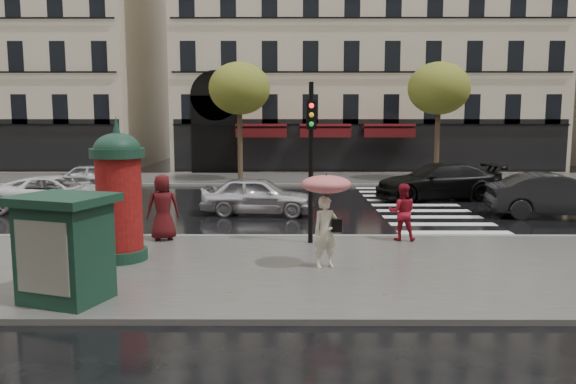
{
  "coord_description": "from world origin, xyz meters",
  "views": [
    {
      "loc": [
        0.8,
        -13.39,
        3.62
      ],
      "look_at": [
        0.74,
        1.5,
        1.63
      ],
      "focal_mm": 35.0,
      "sensor_mm": 36.0,
      "label": 1
    }
  ],
  "objects_px": {
    "car_darkgrey": "(557,196)",
    "car_white": "(55,193)",
    "traffic_light": "(311,147)",
    "woman_umbrella": "(326,205)",
    "car_black": "(438,181)",
    "woman_red": "(402,212)",
    "newsstand": "(65,247)",
    "car_far_silver": "(83,176)",
    "man_burgundy": "(163,207)",
    "morris_column": "(119,192)",
    "car_silver": "(258,196)"
  },
  "relations": [
    {
      "from": "woman_umbrella",
      "to": "morris_column",
      "type": "xyz_separation_m",
      "value": [
        -5.01,
        0.7,
        0.21
      ]
    },
    {
      "from": "car_silver",
      "to": "car_black",
      "type": "bearing_deg",
      "value": -56.79
    },
    {
      "from": "man_burgundy",
      "to": "car_far_silver",
      "type": "distance_m",
      "value": 14.38
    },
    {
      "from": "car_darkgrey",
      "to": "car_far_silver",
      "type": "distance_m",
      "value": 21.86
    },
    {
      "from": "man_burgundy",
      "to": "woman_umbrella",
      "type": "bearing_deg",
      "value": 128.8
    },
    {
      "from": "traffic_light",
      "to": "newsstand",
      "type": "xyz_separation_m",
      "value": [
        -4.85,
        -4.98,
        -1.64
      ]
    },
    {
      "from": "newsstand",
      "to": "car_far_silver",
      "type": "xyz_separation_m",
      "value": [
        -6.27,
        18.0,
        -0.55
      ]
    },
    {
      "from": "car_far_silver",
      "to": "newsstand",
      "type": "bearing_deg",
      "value": 16.47
    },
    {
      "from": "traffic_light",
      "to": "car_far_silver",
      "type": "xyz_separation_m",
      "value": [
        -11.12,
        13.02,
        -2.19
      ]
    },
    {
      "from": "woman_red",
      "to": "car_white",
      "type": "distance_m",
      "value": 13.58
    },
    {
      "from": "car_silver",
      "to": "man_burgundy",
      "type": "bearing_deg",
      "value": 159.52
    },
    {
      "from": "car_black",
      "to": "car_far_silver",
      "type": "distance_m",
      "value": 17.51
    },
    {
      "from": "man_burgundy",
      "to": "newsstand",
      "type": "bearing_deg",
      "value": 65.43
    },
    {
      "from": "newsstand",
      "to": "woman_umbrella",
      "type": "bearing_deg",
      "value": 25.58
    },
    {
      "from": "man_burgundy",
      "to": "car_white",
      "type": "xyz_separation_m",
      "value": [
        -5.48,
        5.72,
        -0.38
      ]
    },
    {
      "from": "car_darkgrey",
      "to": "traffic_light",
      "type": "bearing_deg",
      "value": 124.78
    },
    {
      "from": "morris_column",
      "to": "newsstand",
      "type": "xyz_separation_m",
      "value": [
        -0.1,
        -3.15,
        -0.64
      ]
    },
    {
      "from": "woman_red",
      "to": "man_burgundy",
      "type": "xyz_separation_m",
      "value": [
        -6.83,
        0.0,
        0.13
      ]
    },
    {
      "from": "woman_umbrella",
      "to": "newsstand",
      "type": "bearing_deg",
      "value": -154.42
    },
    {
      "from": "woman_umbrella",
      "to": "car_white",
      "type": "height_order",
      "value": "woman_umbrella"
    },
    {
      "from": "man_burgundy",
      "to": "car_silver",
      "type": "bearing_deg",
      "value": -134.1
    },
    {
      "from": "man_burgundy",
      "to": "morris_column",
      "type": "height_order",
      "value": "morris_column"
    },
    {
      "from": "car_darkgrey",
      "to": "car_black",
      "type": "height_order",
      "value": "car_black"
    },
    {
      "from": "traffic_light",
      "to": "woman_red",
      "type": "bearing_deg",
      "value": 9.17
    },
    {
      "from": "woman_umbrella",
      "to": "car_darkgrey",
      "type": "distance_m",
      "value": 11.52
    },
    {
      "from": "woman_umbrella",
      "to": "car_white",
      "type": "distance_m",
      "value": 13.23
    },
    {
      "from": "woman_red",
      "to": "car_darkgrey",
      "type": "xyz_separation_m",
      "value": [
        6.5,
        4.37,
        -0.14
      ]
    },
    {
      "from": "newsstand",
      "to": "car_darkgrey",
      "type": "distance_m",
      "value": 17.06
    },
    {
      "from": "man_burgundy",
      "to": "traffic_light",
      "type": "xyz_separation_m",
      "value": [
        4.21,
        -0.42,
        1.75
      ]
    },
    {
      "from": "man_burgundy",
      "to": "car_black",
      "type": "height_order",
      "value": "man_burgundy"
    },
    {
      "from": "woman_umbrella",
      "to": "traffic_light",
      "type": "distance_m",
      "value": 2.82
    },
    {
      "from": "man_burgundy",
      "to": "newsstand",
      "type": "distance_m",
      "value": 5.44
    },
    {
      "from": "woman_umbrella",
      "to": "traffic_light",
      "type": "relative_size",
      "value": 0.5
    },
    {
      "from": "car_far_silver",
      "to": "woman_red",
      "type": "bearing_deg",
      "value": 44.76
    },
    {
      "from": "woman_red",
      "to": "car_silver",
      "type": "relative_size",
      "value": 0.39
    },
    {
      "from": "woman_umbrella",
      "to": "man_burgundy",
      "type": "height_order",
      "value": "woman_umbrella"
    },
    {
      "from": "newsstand",
      "to": "car_far_silver",
      "type": "relative_size",
      "value": 0.56
    },
    {
      "from": "woman_umbrella",
      "to": "car_black",
      "type": "distance_m",
      "value": 13.21
    },
    {
      "from": "morris_column",
      "to": "car_silver",
      "type": "distance_m",
      "value": 7.84
    },
    {
      "from": "traffic_light",
      "to": "car_silver",
      "type": "xyz_separation_m",
      "value": [
        -1.77,
        5.34,
        -2.1
      ]
    },
    {
      "from": "woman_red",
      "to": "newsstand",
      "type": "relative_size",
      "value": 0.78
    },
    {
      "from": "man_burgundy",
      "to": "morris_column",
      "type": "xyz_separation_m",
      "value": [
        -0.55,
        -2.25,
        0.74
      ]
    },
    {
      "from": "traffic_light",
      "to": "car_far_silver",
      "type": "distance_m",
      "value": 17.27
    },
    {
      "from": "woman_red",
      "to": "car_silver",
      "type": "bearing_deg",
      "value": -39.93
    },
    {
      "from": "woman_umbrella",
      "to": "traffic_light",
      "type": "height_order",
      "value": "traffic_light"
    },
    {
      "from": "car_black",
      "to": "car_far_silver",
      "type": "height_order",
      "value": "car_black"
    },
    {
      "from": "woman_red",
      "to": "man_burgundy",
      "type": "relative_size",
      "value": 0.86
    },
    {
      "from": "car_darkgrey",
      "to": "car_white",
      "type": "relative_size",
      "value": 0.98
    },
    {
      "from": "morris_column",
      "to": "car_far_silver",
      "type": "xyz_separation_m",
      "value": [
        -6.37,
        14.85,
        -1.18
      ]
    },
    {
      "from": "woman_red",
      "to": "newsstand",
      "type": "bearing_deg",
      "value": 44.1
    }
  ]
}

